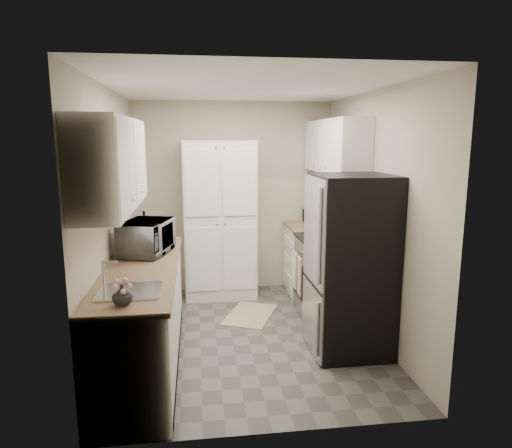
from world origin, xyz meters
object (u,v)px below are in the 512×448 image
Objects in this scene: microwave at (147,237)px; wine_bottle at (145,229)px; toaster_oven at (320,216)px; pantry_cabinet at (220,220)px; electric_range at (329,277)px; refrigerator at (351,265)px.

wine_bottle is at bearing 23.54° from microwave.
microwave is 2.42m from toaster_oven.
pantry_cabinet reaches higher than electric_range.
wine_bottle is at bearing 177.89° from electric_range.
toaster_oven is at bearing -2.77° from pantry_cabinet.
wine_bottle is (-2.02, 0.07, 0.60)m from electric_range.
pantry_cabinet is 3.43× the size of microwave.
toaster_oven is (0.15, 1.66, 0.18)m from refrigerator.
refrigerator reaches higher than microwave.
refrigerator is 2.18m from wine_bottle.
refrigerator is at bearing -92.48° from electric_range.
refrigerator reaches higher than toaster_oven.
toaster_oven reaches higher than electric_range.
pantry_cabinet is 1.29m from toaster_oven.
microwave is 0.47m from wine_bottle.
pantry_cabinet is 1.58m from electric_range.
refrigerator is (1.14, -1.73, -0.15)m from pantry_cabinet.
refrigerator is at bearing -56.54° from pantry_cabinet.
electric_range is 0.66× the size of refrigerator.
refrigerator is 1.68m from toaster_oven.
electric_range is 2.95× the size of toaster_oven.
toaster_oven is at bearing 84.84° from refrigerator.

